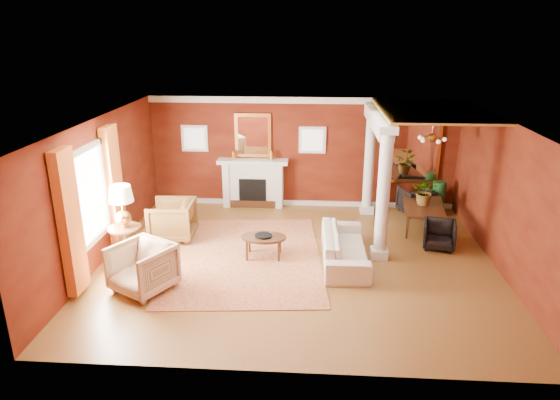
# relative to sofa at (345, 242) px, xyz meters

# --- Properties ---
(ground) EXTENTS (8.00, 8.00, 0.00)m
(ground) POSITION_rel_sofa_xyz_m (-0.96, -0.08, -0.44)
(ground) COLOR brown
(ground) RESTS_ON ground
(room_shell) EXTENTS (8.04, 7.04, 2.92)m
(room_shell) POSITION_rel_sofa_xyz_m (-0.96, -0.08, 1.58)
(room_shell) COLOR #62210D
(room_shell) RESTS_ON ground
(fireplace) EXTENTS (1.85, 0.42, 1.29)m
(fireplace) POSITION_rel_sofa_xyz_m (-2.26, 3.24, 0.21)
(fireplace) COLOR silver
(fireplace) RESTS_ON ground
(overmantel_mirror) EXTENTS (0.95, 0.07, 1.15)m
(overmantel_mirror) POSITION_rel_sofa_xyz_m (-2.26, 3.38, 1.46)
(overmantel_mirror) COLOR gold
(overmantel_mirror) RESTS_ON fireplace
(flank_window_left) EXTENTS (0.70, 0.07, 0.70)m
(flank_window_left) POSITION_rel_sofa_xyz_m (-3.81, 3.39, 1.36)
(flank_window_left) COLOR silver
(flank_window_left) RESTS_ON room_shell
(flank_window_right) EXTENTS (0.70, 0.07, 0.70)m
(flank_window_right) POSITION_rel_sofa_xyz_m (-0.71, 3.39, 1.36)
(flank_window_right) COLOR silver
(flank_window_right) RESTS_ON room_shell
(left_window) EXTENTS (0.21, 2.55, 2.60)m
(left_window) POSITION_rel_sofa_xyz_m (-4.86, -0.68, 0.99)
(left_window) COLOR white
(left_window) RESTS_ON room_shell
(column_front) EXTENTS (0.36, 0.36, 2.80)m
(column_front) POSITION_rel_sofa_xyz_m (0.74, 0.22, 0.99)
(column_front) COLOR silver
(column_front) RESTS_ON ground
(column_back) EXTENTS (0.36, 0.36, 2.80)m
(column_back) POSITION_rel_sofa_xyz_m (0.74, 2.92, 0.99)
(column_back) COLOR silver
(column_back) RESTS_ON ground
(header_beam) EXTENTS (0.30, 3.20, 0.32)m
(header_beam) POSITION_rel_sofa_xyz_m (0.74, 1.82, 2.18)
(header_beam) COLOR silver
(header_beam) RESTS_ON column_front
(amber_ceiling) EXTENTS (2.30, 3.40, 0.04)m
(amber_ceiling) POSITION_rel_sofa_xyz_m (1.89, 1.67, 2.43)
(amber_ceiling) COLOR gold
(amber_ceiling) RESTS_ON room_shell
(dining_mirror) EXTENTS (1.30, 0.07, 1.70)m
(dining_mirror) POSITION_rel_sofa_xyz_m (1.94, 3.37, 1.11)
(dining_mirror) COLOR gold
(dining_mirror) RESTS_ON room_shell
(chandelier) EXTENTS (0.60, 0.62, 0.75)m
(chandelier) POSITION_rel_sofa_xyz_m (1.94, 1.72, 1.81)
(chandelier) COLOR #B28537
(chandelier) RESTS_ON room_shell
(crown_trim) EXTENTS (8.00, 0.08, 0.16)m
(crown_trim) POSITION_rel_sofa_xyz_m (-0.96, 3.38, 2.38)
(crown_trim) COLOR silver
(crown_trim) RESTS_ON room_shell
(base_trim) EXTENTS (8.00, 0.08, 0.12)m
(base_trim) POSITION_rel_sofa_xyz_m (-0.96, 3.38, -0.38)
(base_trim) COLOR silver
(base_trim) RESTS_ON ground
(rug) EXTENTS (3.51, 4.47, 0.02)m
(rug) POSITION_rel_sofa_xyz_m (-2.09, 0.05, -0.43)
(rug) COLOR maroon
(rug) RESTS_ON ground
(sofa) EXTENTS (0.69, 2.24, 0.87)m
(sofa) POSITION_rel_sofa_xyz_m (0.00, 0.00, 0.00)
(sofa) COLOR beige
(sofa) RESTS_ON ground
(armchair_leopard) EXTENTS (0.93, 0.99, 0.99)m
(armchair_leopard) POSITION_rel_sofa_xyz_m (-3.84, 0.94, 0.06)
(armchair_leopard) COLOR black
(armchair_leopard) RESTS_ON ground
(armchair_stripe) EXTENTS (1.29, 1.26, 0.99)m
(armchair_stripe) POSITION_rel_sofa_xyz_m (-3.73, -1.44, 0.06)
(armchair_stripe) COLOR tan
(armchair_stripe) RESTS_ON ground
(coffee_table) EXTENTS (0.94, 0.94, 0.48)m
(coffee_table) POSITION_rel_sofa_xyz_m (-1.67, 0.08, -0.01)
(coffee_table) COLOR black
(coffee_table) RESTS_ON ground
(coffee_book) EXTENTS (0.15, 0.05, 0.20)m
(coffee_book) POSITION_rel_sofa_xyz_m (-1.66, 0.16, 0.14)
(coffee_book) COLOR black
(coffee_book) RESTS_ON coffee_table
(side_table) EXTENTS (0.65, 0.65, 1.63)m
(side_table) POSITION_rel_sofa_xyz_m (-4.46, -0.29, 0.68)
(side_table) COLOR black
(side_table) RESTS_ON ground
(dining_table) EXTENTS (0.81, 1.71, 0.92)m
(dining_table) POSITION_rel_sofa_xyz_m (2.00, 1.95, 0.02)
(dining_table) COLOR black
(dining_table) RESTS_ON ground
(dining_chair_near) EXTENTS (0.77, 0.74, 0.68)m
(dining_chair_near) POSITION_rel_sofa_xyz_m (2.09, 0.80, -0.10)
(dining_chair_near) COLOR black
(dining_chair_near) RESTS_ON ground
(dining_chair_far) EXTENTS (0.93, 0.89, 0.77)m
(dining_chair_far) POSITION_rel_sofa_xyz_m (1.98, 2.92, -0.05)
(dining_chair_far) COLOR black
(dining_chair_far) RESTS_ON ground
(green_urn) EXTENTS (0.37, 0.37, 0.88)m
(green_urn) POSITION_rel_sofa_xyz_m (2.54, 2.92, -0.09)
(green_urn) COLOR #15431B
(green_urn) RESTS_ON ground
(potted_plant) EXTENTS (0.70, 0.75, 0.50)m
(potted_plant) POSITION_rel_sofa_xyz_m (1.98, 2.00, 0.73)
(potted_plant) COLOR #26591E
(potted_plant) RESTS_ON dining_table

